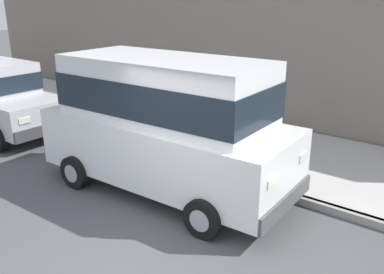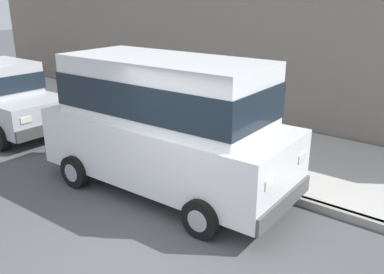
{
  "view_description": "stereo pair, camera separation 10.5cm",
  "coord_description": "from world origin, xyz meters",
  "px_view_note": "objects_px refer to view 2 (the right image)",
  "views": [
    {
      "loc": [
        -3.2,
        -3.57,
        3.55
      ],
      "look_at": [
        2.95,
        1.18,
        0.85
      ],
      "focal_mm": 38.42,
      "sensor_mm": 36.0,
      "label": 1
    },
    {
      "loc": [
        -3.13,
        -3.66,
        3.55
      ],
      "look_at": [
        2.95,
        1.18,
        0.85
      ],
      "focal_mm": 38.42,
      "sensor_mm": 36.0,
      "label": 2
    }
  ],
  "objects_px": {
    "dog_tan": "(226,140)",
    "fire_hydrant": "(101,115)",
    "car_silver_hatchback": "(4,97)",
    "car_white_van": "(165,120)"
  },
  "relations": [
    {
      "from": "car_silver_hatchback",
      "to": "dog_tan",
      "type": "relative_size",
      "value": 5.11
    },
    {
      "from": "car_white_van",
      "to": "dog_tan",
      "type": "xyz_separation_m",
      "value": [
        2.02,
        0.0,
        -0.97
      ]
    },
    {
      "from": "car_white_van",
      "to": "car_silver_hatchback",
      "type": "distance_m",
      "value": 5.78
    },
    {
      "from": "dog_tan",
      "to": "car_silver_hatchback",
      "type": "bearing_deg",
      "value": 109.81
    },
    {
      "from": "car_silver_hatchback",
      "to": "dog_tan",
      "type": "bearing_deg",
      "value": -70.19
    },
    {
      "from": "car_white_van",
      "to": "fire_hydrant",
      "type": "xyz_separation_m",
      "value": [
        1.49,
        3.69,
        -0.92
      ]
    },
    {
      "from": "car_white_van",
      "to": "dog_tan",
      "type": "relative_size",
      "value": 6.67
    },
    {
      "from": "car_silver_hatchback",
      "to": "fire_hydrant",
      "type": "bearing_deg",
      "value": -53.39
    },
    {
      "from": "dog_tan",
      "to": "fire_hydrant",
      "type": "relative_size",
      "value": 1.03
    },
    {
      "from": "dog_tan",
      "to": "fire_hydrant",
      "type": "height_order",
      "value": "fire_hydrant"
    }
  ]
}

